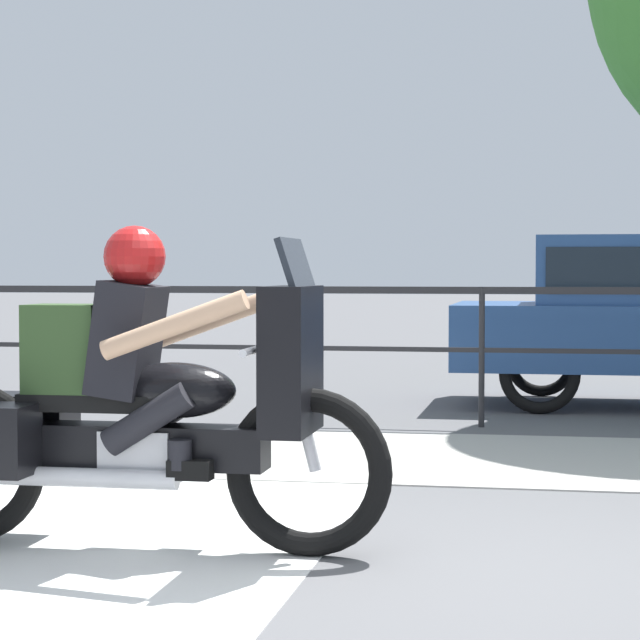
% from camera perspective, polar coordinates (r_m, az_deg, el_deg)
% --- Properties ---
extents(ground_plane, '(120.00, 120.00, 0.00)m').
position_cam_1_polar(ground_plane, '(5.47, 4.30, -11.60)').
color(ground_plane, '#565659').
extents(sidewalk_band, '(44.00, 2.40, 0.01)m').
position_cam_1_polar(sidewalk_band, '(8.79, 6.75, -6.26)').
color(sidewalk_band, '#A8A59E').
rests_on(sidewalk_band, ground).
extents(crosswalk_band, '(2.69, 6.00, 0.01)m').
position_cam_1_polar(crosswalk_band, '(5.76, -14.37, -10.92)').
color(crosswalk_band, silver).
rests_on(crosswalk_band, ground).
extents(fence_railing, '(36.00, 0.05, 1.17)m').
position_cam_1_polar(fence_railing, '(10.44, 7.41, 0.15)').
color(fence_railing, '#232326').
rests_on(fence_railing, ground).
extents(motorcycle, '(2.44, 0.76, 1.52)m').
position_cam_1_polar(motorcycle, '(5.92, -8.50, -3.80)').
color(motorcycle, black).
rests_on(motorcycle, ground).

